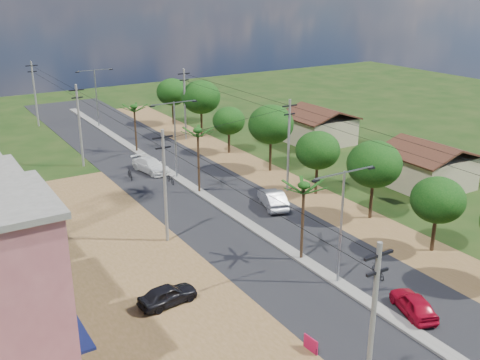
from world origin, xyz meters
The scene contains 34 objects.
ground centered at (0.00, 0.00, 0.00)m, with size 160.00×160.00×0.00m, color black.
road centered at (0.00, 15.00, 0.02)m, with size 12.00×110.00×0.04m, color black.
median centered at (0.00, 18.00, 0.09)m, with size 1.00×90.00×0.18m, color #605E56.
dirt_lot_west centered at (-15.00, 8.00, 0.02)m, with size 18.00×46.00×0.04m, color brown.
dirt_shoulder_east centered at (8.50, 15.00, 0.01)m, with size 5.00×90.00×0.03m, color brown.
house_east_near centered at (20.00, 10.00, 2.39)m, with size 7.60×7.50×4.60m.
house_east_far centered at (21.00, 28.00, 2.39)m, with size 7.60×7.50×4.60m.
tree_east_b centered at (9.30, 0.00, 4.11)m, with size 4.00×4.00×5.83m.
tree_east_c centered at (9.70, 7.00, 4.86)m, with size 4.60×4.60×6.83m.
tree_east_d centered at (9.40, 14.00, 4.34)m, with size 4.20×4.20×6.13m.
tree_east_e centered at (9.60, 22.00, 5.09)m, with size 4.80×4.80×7.14m.
tree_east_f centered at (9.20, 30.00, 3.89)m, with size 3.80×3.80×5.52m.
tree_east_g centered at (9.80, 38.00, 5.24)m, with size 5.00×5.00×7.38m.
tree_east_h centered at (9.50, 46.00, 4.64)m, with size 4.40×4.40×6.52m.
palm_median_near centered at (0.00, 4.00, 5.54)m, with size 2.00×2.00×6.15m.
palm_median_mid centered at (0.00, 20.00, 5.90)m, with size 2.00×2.00×6.55m.
palm_median_far centered at (0.00, 36.00, 5.26)m, with size 2.00×2.00×5.85m.
streetlight_near centered at (0.00, 0.00, 4.79)m, with size 5.10×0.18×8.00m.
streetlight_mid centered at (0.00, 25.00, 4.79)m, with size 5.10×0.18×8.00m.
streetlight_far centered at (0.00, 50.00, 4.79)m, with size 5.10×0.18×8.00m.
utility_pole_w_a centered at (-7.00, -10.00, 4.76)m, with size 1.60×0.24×9.00m.
utility_pole_w_b centered at (-7.00, 12.00, 4.76)m, with size 1.60×0.24×9.00m.
utility_pole_w_c centered at (-7.00, 34.00, 4.76)m, with size 1.60×0.24×9.00m.
utility_pole_w_d centered at (-7.00, 55.00, 4.76)m, with size 1.60×0.24×9.00m.
utility_pole_e_b centered at (7.50, 16.00, 4.76)m, with size 1.60×0.24×9.00m.
utility_pole_e_c centered at (7.50, 38.00, 4.76)m, with size 1.60×0.24×9.00m.
car_red_near centered at (1.50, -5.22, 0.67)m, with size 1.57×3.91×1.33m, color maroon.
car_silver_mid centered at (3.97, 13.38, 0.79)m, with size 1.67×4.78×1.57m, color #92949A.
car_white_far centered at (-1.50, 28.23, 0.73)m, with size 2.05×5.05×1.46m, color silver.
car_parked_dark centered at (-10.80, 3.61, 0.65)m, with size 1.54×3.83×1.31m, color black.
moto_rider_east centered at (2.90, -0.82, 0.44)m, with size 0.59×1.68×0.88m, color black.
moto_rider_west_a centered at (-1.20, 23.87, 0.46)m, with size 0.61×1.75×0.92m, color black.
moto_rider_west_b centered at (-4.25, 27.10, 0.56)m, with size 0.53×1.87×1.12m, color black.
roadside_sign centered at (-6.13, -4.86, 0.44)m, with size 0.16×1.07×0.89m.
Camera 1 is at (-22.98, -24.91, 19.26)m, focal length 42.00 mm.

